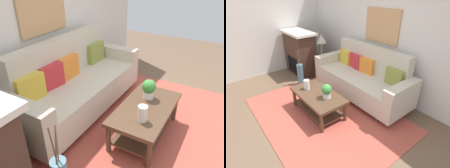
{
  "view_description": "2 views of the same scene",
  "coord_description": "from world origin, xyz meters",
  "views": [
    {
      "loc": [
        -2.29,
        -0.33,
        1.97
      ],
      "look_at": [
        -0.04,
        0.96,
        0.57
      ],
      "focal_mm": 35.56,
      "sensor_mm": 36.0,
      "label": 1
    },
    {
      "loc": [
        2.29,
        -0.99,
        2.13
      ],
      "look_at": [
        0.03,
        0.79,
        0.58
      ],
      "focal_mm": 28.56,
      "sensor_mm": 36.0,
      "label": 2
    }
  ],
  "objects": [
    {
      "name": "floor_vase_branch_a",
      "position": [
        -1.36,
        0.72,
        0.71
      ],
      "size": [
        0.03,
        0.01,
        0.36
      ],
      "primitive_type": "cylinder",
      "rotation": [
        0.01,
        0.05,
        0.0
      ],
      "color": "brown",
      "rests_on": "floor_vase"
    },
    {
      "name": "couch",
      "position": [
        -0.08,
        1.53,
        0.43
      ],
      "size": [
        2.24,
        0.84,
        1.08
      ],
      "color": "beige",
      "rests_on": "ground_plane"
    },
    {
      "name": "coffee_table",
      "position": [
        -0.12,
        0.43,
        0.31
      ],
      "size": [
        1.1,
        0.6,
        0.43
      ],
      "color": "#513826",
      "rests_on": "ground_plane"
    },
    {
      "name": "potted_plant_tabletop",
      "position": [
        0.09,
        0.49,
        0.57
      ],
      "size": [
        0.18,
        0.18,
        0.26
      ],
      "color": "white",
      "rests_on": "coffee_table"
    },
    {
      "name": "floor_vase_branch_b",
      "position": [
        -1.39,
        0.74,
        0.71
      ],
      "size": [
        0.03,
        0.03,
        0.36
      ],
      "primitive_type": "cylinder",
      "rotation": [
        -0.06,
        -0.05,
        0.0
      ],
      "color": "brown",
      "rests_on": "floor_vase"
    },
    {
      "name": "ground_plane",
      "position": [
        0.0,
        0.0,
        0.0
      ],
      "size": [
        9.09,
        9.09,
        0.0
      ],
      "primitive_type": "plane",
      "color": "brown"
    },
    {
      "name": "framed_painting",
      "position": [
        -0.08,
        2.0,
        1.46
      ],
      "size": [
        0.83,
        0.03,
        0.67
      ],
      "primitive_type": "cube",
      "color": "tan"
    },
    {
      "name": "throw_pillow_olive",
      "position": [
        0.61,
        1.66,
        0.68
      ],
      "size": [
        0.37,
        0.14,
        0.32
      ],
      "primitive_type": "cube",
      "rotation": [
        0.0,
        0.0,
        -0.05
      ],
      "color": "olive",
      "rests_on": "couch"
    },
    {
      "name": "tabletop_vase",
      "position": [
        -0.39,
        0.37,
        0.52
      ],
      "size": [
        0.11,
        0.11,
        0.19
      ],
      "primitive_type": "cylinder",
      "color": "white",
      "rests_on": "coffee_table"
    },
    {
      "name": "throw_pillow_orange",
      "position": [
        -0.08,
        1.66,
        0.68
      ],
      "size": [
        0.36,
        0.13,
        0.32
      ],
      "primitive_type": "cube",
      "rotation": [
        0.0,
        0.0,
        0.02
      ],
      "color": "orange",
      "rests_on": "couch"
    },
    {
      "name": "throw_pillow_mustard",
      "position": [
        -0.78,
        1.66,
        0.68
      ],
      "size": [
        0.37,
        0.17,
        0.32
      ],
      "primitive_type": "cube",
      "rotation": [
        0.0,
        0.0,
        -0.15
      ],
      "color": "gold",
      "rests_on": "couch"
    },
    {
      "name": "area_rug",
      "position": [
        0.0,
        0.5,
        0.01
      ],
      "size": [
        2.96,
        2.17,
        0.01
      ],
      "primitive_type": "cube",
      "color": "#B24C3D",
      "rests_on": "ground_plane"
    },
    {
      "name": "floor_vase_branch_c",
      "position": [
        -1.39,
        0.7,
        0.71
      ],
      "size": [
        0.04,
        0.03,
        0.36
      ],
      "primitive_type": "cylinder",
      "rotation": [
        0.05,
        0.08,
        0.0
      ],
      "color": "brown",
      "rests_on": "floor_vase"
    },
    {
      "name": "wall_back",
      "position": [
        0.0,
        2.07,
        1.35
      ],
      "size": [
        5.09,
        0.1,
        2.7
      ],
      "primitive_type": "cube",
      "color": "silver",
      "rests_on": "ground_plane"
    },
    {
      "name": "throw_pillow_crimson",
      "position": [
        -0.43,
        1.66,
        0.68
      ],
      "size": [
        0.37,
        0.17,
        0.32
      ],
      "primitive_type": "cube",
      "rotation": [
        0.0,
        0.0,
        -0.14
      ],
      "color": "red",
      "rests_on": "couch"
    }
  ]
}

